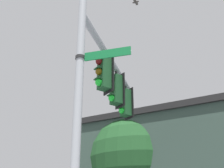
# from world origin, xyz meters

# --- Properties ---
(signal_pole) EXTENTS (0.20, 0.20, 7.22)m
(signal_pole) POSITION_xyz_m (0.00, 0.00, 3.61)
(signal_pole) COLOR #ADB2B7
(signal_pole) RESTS_ON ground
(mast_arm) EXTENTS (3.53, 4.25, 0.21)m
(mast_arm) POSITION_xyz_m (1.69, -2.06, 6.75)
(mast_arm) COLOR #ADB2B7
(traffic_light_nearest_pole) EXTENTS (0.54, 0.49, 1.31)m
(traffic_light_nearest_pole) POSITION_xyz_m (1.21, -1.45, 5.95)
(traffic_light_nearest_pole) COLOR black
(traffic_light_mid_inner) EXTENTS (0.54, 0.49, 1.31)m
(traffic_light_mid_inner) POSITION_xyz_m (2.06, -2.50, 5.95)
(traffic_light_mid_inner) COLOR black
(traffic_light_mid_outer) EXTENTS (0.54, 0.49, 1.31)m
(traffic_light_mid_outer) POSITION_xyz_m (2.91, -3.54, 5.95)
(traffic_light_mid_outer) COLOR black
(street_name_sign) EXTENTS (1.11, 0.94, 0.22)m
(street_name_sign) POSITION_xyz_m (-0.34, -0.28, 5.47)
(street_name_sign) COLOR #147238
(bird_flying) EXTENTS (0.28, 0.39, 0.12)m
(bird_flying) POSITION_xyz_m (0.97, -2.64, 9.05)
(bird_flying) COLOR #4C4742
(tree_by_storefront) EXTENTS (5.13, 5.13, 7.21)m
(tree_by_storefront) POSITION_xyz_m (6.50, -6.99, 4.64)
(tree_by_storefront) COLOR #4C3823
(tree_by_storefront) RESTS_ON ground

